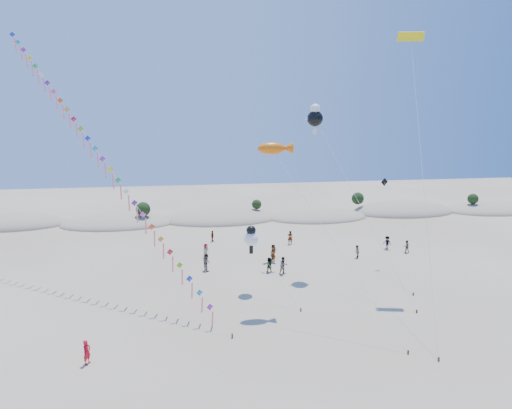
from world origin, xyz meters
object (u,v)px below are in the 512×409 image
object	(u,v)px
fish_kite	(276,149)
parafoil_kite	(411,41)
flyer_foreground	(87,352)
kite_train	(96,151)

from	to	relation	value
fish_kite	parafoil_kite	xyz separation A→B (m)	(13.21, 2.99, 9.45)
parafoil_kite	flyer_foreground	bearing A→B (deg)	-158.31
flyer_foreground	kite_train	bearing A→B (deg)	31.98
kite_train	fish_kite	xyz separation A→B (m)	(16.09, -6.44, 0.54)
flyer_foreground	parafoil_kite	bearing A→B (deg)	-42.02
kite_train	flyer_foreground	world-z (taller)	kite_train
parafoil_kite	flyer_foreground	distance (m)	37.50
fish_kite	kite_train	bearing A→B (deg)	158.18
kite_train	fish_kite	size ratio (longest dim) A/B	1.79
kite_train	fish_kite	world-z (taller)	kite_train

